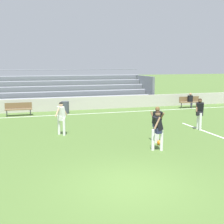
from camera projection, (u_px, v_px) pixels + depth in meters
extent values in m
plane|color=#4C6B30|center=(130.00, 185.00, 9.03)|extent=(160.00, 160.00, 0.00)
cube|color=white|center=(66.00, 115.00, 21.25)|extent=(44.00, 0.12, 0.01)
cube|color=white|center=(204.00, 131.00, 16.22)|extent=(0.12, 4.40, 0.01)
cube|color=#BCB7AD|center=(62.00, 104.00, 23.02)|extent=(48.00, 0.16, 0.99)
cube|color=#9EA3AD|center=(44.00, 105.00, 23.45)|extent=(18.51, 0.36, 0.08)
cube|color=slate|center=(45.00, 108.00, 23.29)|extent=(18.51, 0.04, 0.41)
cube|color=#9EA3AD|center=(43.00, 98.00, 24.11)|extent=(18.51, 0.36, 0.08)
cube|color=slate|center=(44.00, 101.00, 23.95)|extent=(18.51, 0.04, 0.41)
cube|color=#9EA3AD|center=(42.00, 92.00, 24.77)|extent=(18.51, 0.36, 0.08)
cube|color=slate|center=(43.00, 95.00, 24.61)|extent=(18.51, 0.04, 0.41)
cube|color=#9EA3AD|center=(42.00, 87.00, 25.42)|extent=(18.51, 0.36, 0.08)
cube|color=slate|center=(42.00, 89.00, 25.27)|extent=(18.51, 0.04, 0.41)
cube|color=#9EA3AD|center=(41.00, 81.00, 26.08)|extent=(18.51, 0.36, 0.08)
cube|color=slate|center=(41.00, 84.00, 25.92)|extent=(18.51, 0.04, 0.41)
cube|color=#9EA3AD|center=(40.00, 76.00, 26.74)|extent=(18.51, 0.36, 0.08)
cube|color=slate|center=(40.00, 79.00, 26.58)|extent=(18.51, 0.04, 0.41)
cube|color=slate|center=(144.00, 89.00, 27.77)|extent=(0.20, 4.19, 2.45)
cylinder|color=slate|center=(40.00, 70.00, 26.89)|extent=(18.51, 0.06, 0.06)
cube|color=brown|center=(19.00, 109.00, 20.73)|extent=(1.80, 0.40, 0.06)
cube|color=brown|center=(18.00, 105.00, 20.86)|extent=(1.80, 0.05, 0.40)
cylinder|color=#47474C|center=(7.00, 113.00, 20.54)|extent=(0.07, 0.07, 0.45)
cylinder|color=#47474C|center=(31.00, 112.00, 20.99)|extent=(0.07, 0.07, 0.45)
cube|color=brown|center=(190.00, 102.00, 24.58)|extent=(1.80, 0.40, 0.06)
cube|color=brown|center=(189.00, 99.00, 24.71)|extent=(1.80, 0.05, 0.40)
cylinder|color=#47474C|center=(181.00, 105.00, 24.39)|extent=(0.07, 0.07, 0.45)
cylinder|color=#47474C|center=(198.00, 105.00, 24.84)|extent=(0.07, 0.07, 0.45)
cylinder|color=#3D424C|center=(65.00, 107.00, 21.76)|extent=(0.54, 0.54, 0.87)
cylinder|color=#2D2D38|center=(191.00, 105.00, 24.41)|extent=(0.16, 0.16, 0.45)
cube|color=black|center=(190.00, 99.00, 24.53)|extent=(0.36, 0.24, 0.52)
sphere|color=#A87A5B|center=(190.00, 94.00, 24.47)|extent=(0.21, 0.21, 0.21)
cylinder|color=white|center=(158.00, 132.00, 13.94)|extent=(0.13, 0.13, 0.87)
cylinder|color=white|center=(156.00, 134.00, 13.70)|extent=(0.13, 0.13, 0.87)
cube|color=#232847|center=(157.00, 124.00, 13.75)|extent=(0.39, 0.27, 0.24)
cube|color=black|center=(157.00, 118.00, 13.71)|extent=(0.42, 0.36, 0.59)
cylinder|color=brown|center=(162.00, 117.00, 13.65)|extent=(0.13, 0.39, 0.45)
cylinder|color=brown|center=(153.00, 117.00, 13.75)|extent=(0.13, 0.39, 0.45)
sphere|color=brown|center=(157.00, 109.00, 13.64)|extent=(0.21, 0.21, 0.21)
sphere|color=brown|center=(157.00, 109.00, 13.64)|extent=(0.20, 0.20, 0.20)
cylinder|color=white|center=(153.00, 140.00, 12.54)|extent=(0.13, 0.13, 0.88)
cylinder|color=white|center=(162.00, 140.00, 12.49)|extent=(0.13, 0.13, 0.88)
cube|color=#232847|center=(158.00, 130.00, 12.45)|extent=(0.22, 0.36, 0.24)
cube|color=black|center=(158.00, 123.00, 12.40)|extent=(0.36, 0.38, 0.60)
cylinder|color=#A87A5B|center=(158.00, 121.00, 12.60)|extent=(0.29, 0.08, 0.50)
cylinder|color=#A87A5B|center=(157.00, 123.00, 12.19)|extent=(0.29, 0.08, 0.50)
sphere|color=#A87A5B|center=(158.00, 114.00, 12.34)|extent=(0.21, 0.21, 0.21)
sphere|color=black|center=(158.00, 113.00, 12.34)|extent=(0.20, 0.20, 0.20)
cylinder|color=white|center=(198.00, 121.00, 16.54)|extent=(0.13, 0.13, 0.94)
cylinder|color=white|center=(200.00, 122.00, 16.27)|extent=(0.13, 0.13, 0.94)
cube|color=black|center=(200.00, 113.00, 16.34)|extent=(0.42, 0.36, 0.24)
cube|color=black|center=(200.00, 108.00, 16.29)|extent=(0.49, 0.46, 0.59)
cylinder|color=brown|center=(203.00, 107.00, 16.34)|extent=(0.22, 0.33, 0.49)
cylinder|color=brown|center=(197.00, 107.00, 16.22)|extent=(0.22, 0.33, 0.49)
sphere|color=brown|center=(200.00, 101.00, 16.23)|extent=(0.21, 0.21, 0.21)
sphere|color=black|center=(200.00, 100.00, 16.22)|extent=(0.20, 0.20, 0.20)
cylinder|color=white|center=(59.00, 126.00, 15.34)|extent=(0.13, 0.13, 0.89)
cylinder|color=white|center=(64.00, 127.00, 15.13)|extent=(0.13, 0.13, 0.89)
cube|color=white|center=(61.00, 118.00, 15.16)|extent=(0.37, 0.42, 0.24)
cube|color=white|center=(61.00, 112.00, 15.12)|extent=(0.44, 0.47, 0.58)
cylinder|color=#D6A884|center=(65.00, 111.00, 15.26)|extent=(0.31, 0.22, 0.49)
cylinder|color=#D6A884|center=(58.00, 112.00, 14.96)|extent=(0.31, 0.22, 0.49)
sphere|color=#D6A884|center=(61.00, 104.00, 15.05)|extent=(0.21, 0.21, 0.21)
sphere|color=black|center=(61.00, 104.00, 15.05)|extent=(0.20, 0.20, 0.20)
sphere|color=orange|center=(159.00, 143.00, 13.41)|extent=(0.22, 0.22, 0.22)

